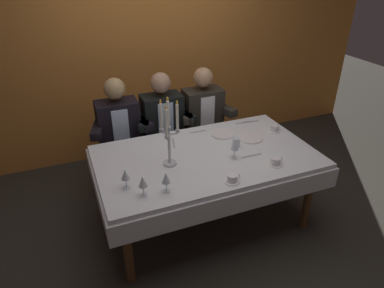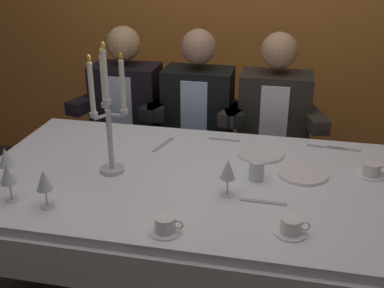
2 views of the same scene
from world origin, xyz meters
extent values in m
plane|color=#2F2D26|center=(0.00, 0.00, 0.00)|extent=(12.00, 12.00, 0.00)
cube|color=#CA7931|center=(0.00, 1.66, 1.35)|extent=(6.00, 0.12, 2.70)
cube|color=white|center=(0.00, 0.00, 0.72)|extent=(1.90, 1.10, 0.04)
cube|color=white|center=(0.00, 0.00, 0.61)|extent=(1.94, 1.14, 0.18)
cylinder|color=brown|center=(-0.83, -0.43, 0.35)|extent=(0.07, 0.07, 0.70)
cylinder|color=brown|center=(0.83, -0.43, 0.35)|extent=(0.07, 0.07, 0.70)
cylinder|color=brown|center=(-0.83, 0.43, 0.35)|extent=(0.07, 0.07, 0.70)
cylinder|color=brown|center=(0.83, 0.43, 0.35)|extent=(0.07, 0.07, 0.70)
cylinder|color=silver|center=(-0.35, -0.03, 0.75)|extent=(0.11, 0.11, 0.02)
cylinder|color=silver|center=(-0.35, -0.03, 0.90)|extent=(0.02, 0.02, 0.28)
cylinder|color=silver|center=(-0.35, -0.03, 1.08)|extent=(0.04, 0.04, 0.02)
cylinder|color=white|center=(-0.35, -0.03, 1.20)|extent=(0.02, 0.02, 0.21)
ellipsoid|color=yellow|center=(-0.35, -0.03, 1.32)|extent=(0.02, 0.02, 0.03)
cylinder|color=silver|center=(-0.31, -0.03, 1.02)|extent=(0.07, 0.01, 0.01)
cylinder|color=silver|center=(-0.27, -0.03, 1.04)|extent=(0.04, 0.04, 0.02)
cylinder|color=white|center=(-0.27, -0.03, 1.16)|extent=(0.02, 0.02, 0.21)
ellipsoid|color=yellow|center=(-0.27, -0.03, 1.28)|extent=(0.02, 0.02, 0.03)
cylinder|color=silver|center=(-0.37, 0.00, 1.02)|extent=(0.05, 0.07, 0.01)
cylinder|color=silver|center=(-0.39, 0.03, 1.04)|extent=(0.04, 0.04, 0.02)
cylinder|color=white|center=(-0.39, 0.03, 1.16)|extent=(0.02, 0.02, 0.21)
ellipsoid|color=yellow|center=(-0.39, 0.03, 1.28)|extent=(0.02, 0.02, 0.03)
cylinder|color=silver|center=(-0.37, -0.07, 1.02)|extent=(0.05, 0.07, 0.01)
cylinder|color=silver|center=(-0.39, -0.10, 1.04)|extent=(0.04, 0.04, 0.02)
cylinder|color=white|center=(-0.39, -0.10, 1.16)|extent=(0.02, 0.02, 0.21)
ellipsoid|color=yellow|center=(-0.39, -0.10, 1.28)|extent=(0.02, 0.02, 0.03)
cylinder|color=white|center=(0.30, 0.30, 0.75)|extent=(0.23, 0.23, 0.01)
cylinder|color=white|center=(0.51, 0.12, 0.75)|extent=(0.23, 0.23, 0.01)
cylinder|color=silver|center=(-0.66, -0.36, 0.74)|extent=(0.06, 0.06, 0.00)
cylinder|color=silver|center=(-0.66, -0.36, 0.78)|extent=(0.01, 0.01, 0.07)
cone|color=silver|center=(-0.66, -0.36, 0.86)|extent=(0.07, 0.07, 0.08)
cylinder|color=maroon|center=(-0.66, -0.36, 0.84)|extent=(0.04, 0.04, 0.03)
cylinder|color=silver|center=(0.20, -0.14, 0.74)|extent=(0.06, 0.06, 0.00)
cylinder|color=silver|center=(0.20, -0.14, 0.78)|extent=(0.01, 0.01, 0.07)
cone|color=silver|center=(0.20, -0.14, 0.86)|extent=(0.07, 0.07, 0.08)
cylinder|color=#E0D172|center=(0.20, -0.14, 0.84)|extent=(0.04, 0.04, 0.03)
cylinder|color=silver|center=(-0.75, -0.22, 0.74)|extent=(0.06, 0.06, 0.00)
cylinder|color=silver|center=(-0.75, -0.22, 0.78)|extent=(0.01, 0.01, 0.07)
cone|color=silver|center=(-0.75, -0.22, 0.86)|extent=(0.07, 0.07, 0.08)
cylinder|color=silver|center=(-0.49, -0.38, 0.74)|extent=(0.06, 0.06, 0.00)
cylinder|color=silver|center=(-0.49, -0.38, 0.78)|extent=(0.01, 0.01, 0.07)
cone|color=silver|center=(-0.49, -0.38, 0.86)|extent=(0.07, 0.07, 0.08)
cylinder|color=maroon|center=(-0.49, -0.38, 0.84)|extent=(0.04, 0.04, 0.03)
cylinder|color=silver|center=(0.31, 0.03, 0.78)|extent=(0.07, 0.07, 0.09)
cylinder|color=white|center=(0.81, 0.17, 0.74)|extent=(0.12, 0.12, 0.01)
cylinder|color=white|center=(0.81, 0.17, 0.77)|extent=(0.08, 0.08, 0.05)
torus|color=white|center=(0.86, 0.17, 0.78)|extent=(0.04, 0.01, 0.04)
cylinder|color=white|center=(0.47, -0.36, 0.74)|extent=(0.12, 0.12, 0.01)
cylinder|color=white|center=(0.47, -0.36, 0.77)|extent=(0.08, 0.08, 0.05)
torus|color=white|center=(0.52, -0.36, 0.78)|extent=(0.04, 0.01, 0.04)
cylinder|color=white|center=(0.01, -0.45, 0.74)|extent=(0.12, 0.12, 0.01)
cylinder|color=white|center=(0.01, -0.45, 0.77)|extent=(0.08, 0.08, 0.05)
torus|color=white|center=(0.06, -0.45, 0.78)|extent=(0.04, 0.01, 0.04)
cube|color=#B7B7BC|center=(-0.20, 0.30, 0.74)|extent=(0.07, 0.19, 0.01)
cube|color=#B7B7BC|center=(0.35, -0.17, 0.74)|extent=(0.19, 0.02, 0.01)
cube|color=#B7B7BC|center=(0.10, 0.44, 0.74)|extent=(0.17, 0.02, 0.01)
cube|color=#B7B7BC|center=(0.71, 0.45, 0.74)|extent=(0.17, 0.05, 0.01)
cube|color=#B7B7BC|center=(0.63, 0.45, 0.74)|extent=(0.19, 0.04, 0.01)
cylinder|color=brown|center=(-0.78, 0.70, 0.21)|extent=(0.04, 0.04, 0.42)
cylinder|color=brown|center=(-0.42, 0.70, 0.21)|extent=(0.04, 0.04, 0.42)
cylinder|color=brown|center=(-0.78, 1.06, 0.21)|extent=(0.04, 0.04, 0.42)
cylinder|color=brown|center=(-0.42, 1.06, 0.21)|extent=(0.04, 0.04, 0.42)
cube|color=brown|center=(-0.60, 0.88, 0.44)|extent=(0.42, 0.42, 0.04)
cube|color=brown|center=(-0.60, 1.07, 0.68)|extent=(0.38, 0.04, 0.44)
cube|color=black|center=(-0.60, 0.88, 0.73)|extent=(0.42, 0.26, 0.54)
cube|color=silver|center=(-0.60, 0.75, 0.76)|extent=(0.16, 0.01, 0.40)
sphere|color=tan|center=(-0.60, 0.88, 1.14)|extent=(0.21, 0.21, 0.21)
cube|color=black|center=(-0.82, 0.78, 0.77)|extent=(0.19, 0.34, 0.08)
cube|color=black|center=(-0.38, 0.78, 0.77)|extent=(0.19, 0.34, 0.08)
cylinder|color=brown|center=(-0.31, 0.70, 0.21)|extent=(0.04, 0.04, 0.42)
cylinder|color=brown|center=(0.05, 0.70, 0.21)|extent=(0.04, 0.04, 0.42)
cylinder|color=brown|center=(-0.31, 1.06, 0.21)|extent=(0.04, 0.04, 0.42)
cylinder|color=brown|center=(0.05, 1.06, 0.21)|extent=(0.04, 0.04, 0.42)
cube|color=brown|center=(-0.13, 0.88, 0.44)|extent=(0.42, 0.42, 0.04)
cube|color=brown|center=(-0.13, 1.07, 0.68)|extent=(0.38, 0.04, 0.44)
cube|color=black|center=(-0.13, 0.88, 0.73)|extent=(0.42, 0.26, 0.54)
cube|color=#AEC4E4|center=(-0.13, 0.75, 0.76)|extent=(0.16, 0.01, 0.40)
sphere|color=tan|center=(-0.13, 0.88, 1.14)|extent=(0.21, 0.21, 0.21)
cube|color=black|center=(-0.35, 0.78, 0.77)|extent=(0.19, 0.34, 0.08)
cube|color=black|center=(0.09, 0.78, 0.77)|extent=(0.19, 0.34, 0.08)
cylinder|color=brown|center=(0.16, 0.70, 0.21)|extent=(0.04, 0.04, 0.42)
cylinder|color=brown|center=(0.52, 0.70, 0.21)|extent=(0.04, 0.04, 0.42)
cylinder|color=brown|center=(0.16, 1.06, 0.21)|extent=(0.04, 0.04, 0.42)
cylinder|color=brown|center=(0.52, 1.06, 0.21)|extent=(0.04, 0.04, 0.42)
cube|color=brown|center=(0.34, 0.88, 0.44)|extent=(0.42, 0.42, 0.04)
cube|color=brown|center=(0.34, 1.07, 0.68)|extent=(0.38, 0.04, 0.44)
cube|color=#2A2620|center=(0.34, 0.88, 0.73)|extent=(0.42, 0.26, 0.54)
cube|color=white|center=(0.34, 0.75, 0.76)|extent=(0.16, 0.01, 0.40)
sphere|color=tan|center=(0.34, 0.88, 1.14)|extent=(0.21, 0.21, 0.21)
cube|color=#2A2620|center=(0.12, 0.78, 0.77)|extent=(0.19, 0.34, 0.08)
cube|color=#2A2620|center=(0.56, 0.78, 0.77)|extent=(0.19, 0.34, 0.08)
camera|label=1|loc=(-1.09, -2.36, 2.27)|focal=32.22mm
camera|label=2|loc=(0.41, -1.85, 1.73)|focal=44.06mm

